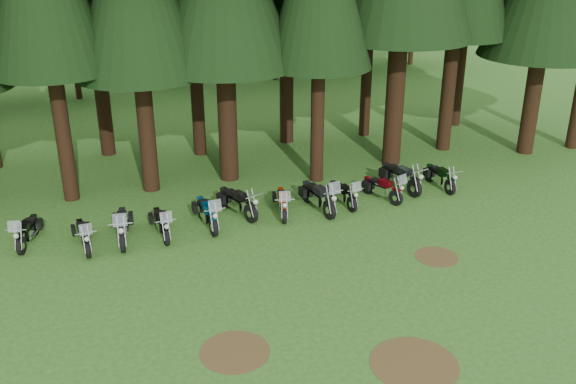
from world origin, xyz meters
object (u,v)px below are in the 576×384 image
motorcycle_2 (123,227)px  motorcycle_3 (161,224)px  motorcycle_6 (282,203)px  motorcycle_4 (207,214)px  motorcycle_11 (440,177)px  motorcycle_10 (400,178)px  motorcycle_9 (382,189)px  motorcycle_8 (343,194)px  motorcycle_7 (318,198)px  motorcycle_5 (237,203)px  motorcycle_1 (84,236)px  motorcycle_0 (27,232)px

motorcycle_2 → motorcycle_3: bearing=2.7°
motorcycle_6 → motorcycle_4: bearing=-164.5°
motorcycle_4 → motorcycle_2: bearing=179.1°
motorcycle_11 → motorcycle_6: bearing=-177.8°
motorcycle_4 → motorcycle_10: (8.07, 0.62, 0.02)m
motorcycle_9 → motorcycle_8: bearing=158.3°
motorcycle_6 → motorcycle_9: size_ratio=1.04×
motorcycle_7 → motorcycle_3: bearing=174.5°
motorcycle_10 → motorcycle_9: bearing=-161.7°
motorcycle_5 → motorcycle_1: bearing=168.5°
motorcycle_4 → motorcycle_9: 6.93m
motorcycle_5 → motorcycle_7: (2.93, -0.67, 0.04)m
motorcycle_3 → motorcycle_7: (5.85, 0.07, 0.08)m
motorcycle_1 → motorcycle_3: size_ratio=0.99×
motorcycle_7 → motorcycle_1: bearing=174.2°
motorcycle_3 → motorcycle_5: (2.92, 0.74, 0.04)m
motorcycle_0 → motorcycle_9: (12.89, -0.80, -0.00)m
motorcycle_11 → motorcycle_10: bearing=167.1°
motorcycle_8 → motorcycle_11: motorcycle_8 is taller
motorcycle_7 → motorcycle_11: motorcycle_7 is taller
motorcycle_5 → motorcycle_10: bearing=-18.8°
motorcycle_2 → motorcycle_7: size_ratio=0.97×
motorcycle_0 → motorcycle_10: (14.03, -0.17, 0.07)m
motorcycle_4 → motorcycle_7: 4.21m
motorcycle_6 → motorcycle_8: (2.46, 0.02, -0.02)m
motorcycle_0 → motorcycle_8: (11.25, -0.73, -0.01)m
motorcycle_3 → motorcycle_11: size_ratio=0.99×
motorcycle_5 → motorcycle_10: motorcycle_10 is taller
motorcycle_9 → motorcycle_10: motorcycle_9 is taller
motorcycle_9 → motorcycle_4: bearing=160.5°
motorcycle_3 → motorcycle_9: 8.58m
motorcycle_0 → motorcycle_8: motorcycle_0 is taller
motorcycle_1 → motorcycle_9: motorcycle_9 is taller
motorcycle_6 → motorcycle_11: (6.86, 0.20, -0.01)m
motorcycle_1 → motorcycle_8: motorcycle_1 is taller
motorcycle_4 → motorcycle_11: size_ratio=1.10×
motorcycle_3 → motorcycle_11: 11.35m
motorcycle_4 → motorcycle_9: (6.93, -0.02, -0.05)m
motorcycle_2 → motorcycle_3: (1.29, -0.11, -0.06)m
motorcycle_3 → motorcycle_10: 9.75m
motorcycle_5 → motorcycle_10: 6.80m
motorcycle_0 → motorcycle_3: bearing=4.3°
motorcycle_7 → motorcycle_8: (1.09, 0.15, -0.09)m
motorcycle_5 → motorcycle_8: 4.06m
motorcycle_2 → motorcycle_0: bearing=172.0°
motorcycle_3 → motorcycle_4: motorcycle_4 is taller
motorcycle_5 → motorcycle_7: size_ratio=0.91×
motorcycle_6 → motorcycle_5: bearing=175.7°
motorcycle_10 → motorcycle_0: bearing=168.5°
motorcycle_1 → motorcycle_3: (2.57, -0.00, 0.01)m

